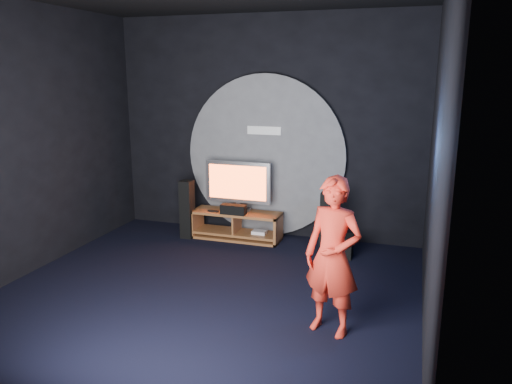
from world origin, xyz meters
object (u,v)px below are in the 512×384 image
Objects in this scene: player at (333,257)px; tv at (238,184)px; tower_speaker_right at (327,224)px; subwoofer at (342,246)px; tower_speaker_left at (187,209)px; media_console at (237,227)px.

tv is at bearing 144.05° from player.
tower_speaker_right is 0.39m from subwoofer.
tv reaches higher than tower_speaker_left.
subwoofer is 2.30m from player.
tower_speaker_left reaches higher than media_console.
tv is 0.65× the size of player.
tower_speaker_left is 0.57× the size of player.
media_console is 4.44× the size of subwoofer.
player is (2.72, -2.30, 0.35)m from tower_speaker_left.
tower_speaker_right is at bearing -2.32° from tower_speaker_left.
tv reaches higher than media_console.
player is (0.20, -2.20, 0.66)m from subwoofer.
player is (1.93, -2.48, 0.62)m from media_console.
subwoofer is (2.52, -0.10, -0.31)m from tower_speaker_left.
tower_speaker_left is at bearing -167.09° from media_console.
media_console is 3.20m from player.
tv is at bearing 95.93° from media_console.
tower_speaker_right is (2.28, -0.09, 0.00)m from tower_speaker_left.
media_console is 1.51× the size of tower_speaker_left.
tv is 1.91m from subwoofer.
player is at bearing -78.74° from tower_speaker_right.
player is (0.44, -2.20, 0.35)m from tower_speaker_right.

